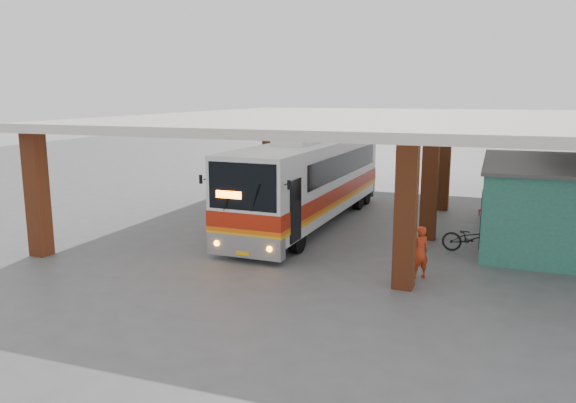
{
  "coord_description": "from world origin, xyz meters",
  "views": [
    {
      "loc": [
        5.28,
        -18.9,
        5.59
      ],
      "look_at": [
        -1.71,
        0.0,
        1.72
      ],
      "focal_mm": 35.0,
      "sensor_mm": 36.0,
      "label": 1
    }
  ],
  "objects_px": {
    "pedestrian": "(420,252)",
    "motorcycle": "(472,238)",
    "red_chair": "(487,207)",
    "coach_bus": "(309,181)"
  },
  "relations": [
    {
      "from": "coach_bus",
      "to": "pedestrian",
      "type": "distance_m",
      "value": 8.1
    },
    {
      "from": "coach_bus",
      "to": "red_chair",
      "type": "xyz_separation_m",
      "value": [
        7.28,
        4.39,
        -1.49
      ]
    },
    {
      "from": "motorcycle",
      "to": "red_chair",
      "type": "xyz_separation_m",
      "value": [
        0.4,
        6.8,
        -0.14
      ]
    },
    {
      "from": "pedestrian",
      "to": "red_chair",
      "type": "relative_size",
      "value": 1.87
    },
    {
      "from": "motorcycle",
      "to": "pedestrian",
      "type": "relative_size",
      "value": 1.25
    },
    {
      "from": "pedestrian",
      "to": "coach_bus",
      "type": "bearing_deg",
      "value": -84.4
    },
    {
      "from": "motorcycle",
      "to": "pedestrian",
      "type": "xyz_separation_m",
      "value": [
        -1.38,
        -3.45,
        0.28
      ]
    },
    {
      "from": "motorcycle",
      "to": "coach_bus",
      "type": "bearing_deg",
      "value": 75.41
    },
    {
      "from": "coach_bus",
      "to": "pedestrian",
      "type": "height_order",
      "value": "coach_bus"
    },
    {
      "from": "pedestrian",
      "to": "motorcycle",
      "type": "bearing_deg",
      "value": -149.45
    }
  ]
}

